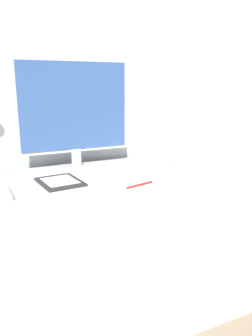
% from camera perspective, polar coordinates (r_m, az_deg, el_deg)
% --- Properties ---
extents(wall_back, '(3.60, 0.05, 2.40)m').
position_cam_1_polar(wall_back, '(1.75, -7.93, 17.50)').
color(wall_back, '#B2BCC6').
rests_on(wall_back, ground_plane).
extents(desk, '(1.36, 0.60, 0.71)m').
position_cam_1_polar(desk, '(1.59, -2.61, -13.72)').
color(desk, silver).
rests_on(desk, ground_plane).
extents(monitor, '(0.53, 0.11, 0.51)m').
position_cam_1_polar(monitor, '(1.56, -8.96, 9.86)').
color(monitor, '#B7B7BC').
rests_on(monitor, desk).
extents(keyboard, '(0.28, 0.10, 0.01)m').
position_cam_1_polar(keyboard, '(1.50, 10.44, -0.85)').
color(keyboard, silver).
rests_on(keyboard, desk).
extents(laptop, '(0.31, 0.23, 0.02)m').
position_cam_1_polar(laptop, '(1.27, -12.29, -3.39)').
color(laptop, silver).
rests_on(laptop, desk).
extents(ereader, '(0.17, 0.20, 0.01)m').
position_cam_1_polar(ereader, '(1.29, -11.44, -2.37)').
color(ereader, black).
rests_on(ereader, laptop).
extents(coffee_mug, '(0.12, 0.09, 0.09)m').
position_cam_1_polar(coffee_mug, '(1.65, 10.20, 1.91)').
color(coffee_mug, white).
rests_on(coffee_mug, desk).
extents(pen, '(0.13, 0.04, 0.01)m').
position_cam_1_polar(pen, '(1.31, 2.40, -2.94)').
color(pen, maroon).
rests_on(pen, desk).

